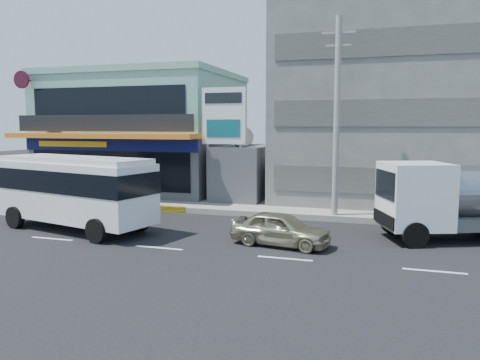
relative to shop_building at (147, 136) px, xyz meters
name	(u,v)px	position (x,y,z in m)	size (l,w,h in m)	color
ground	(159,248)	(8.00, -13.95, -4.00)	(120.00, 120.00, 0.00)	black
sidewalk	(320,209)	(13.00, -4.45, -3.85)	(70.00, 5.00, 0.30)	gray
shop_building	(147,136)	(0.00, 0.00, 0.00)	(12.40, 11.70, 8.00)	#4A4B50
concrete_building	(416,89)	(18.00, 1.05, 3.00)	(16.00, 12.00, 14.00)	gray
gap_structure	(246,173)	(8.00, -1.95, -2.25)	(3.00, 6.00, 3.50)	#4A4B50
satellite_dish	(241,145)	(8.00, -2.95, -0.42)	(1.50, 1.50, 0.15)	slate
billboard	(224,122)	(7.50, -4.75, 0.93)	(2.60, 0.18, 6.90)	gray
utility_pole_near	(337,117)	(14.00, -6.55, 1.15)	(1.60, 0.30, 10.00)	#999993
minibus	(75,187)	(2.90, -12.15, -2.01)	(8.36, 4.38, 3.34)	white
sedan	(281,229)	(12.46, -12.16, -3.32)	(1.61, 3.99, 1.36)	#B8B28C
tanker_truck	(474,199)	(19.92, -8.89, -2.26)	(8.54, 4.99, 3.24)	white
motorcycle_rider	(69,195)	(-1.32, -7.15, -3.28)	(1.80, 1.14, 2.18)	#601A0D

